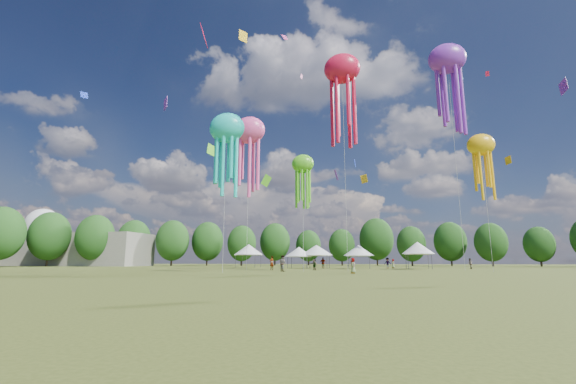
# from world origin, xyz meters

# --- Properties ---
(ground) EXTENTS (300.00, 300.00, 0.00)m
(ground) POSITION_xyz_m (0.00, 0.00, 0.00)
(ground) COLOR #384416
(ground) RESTS_ON ground
(spectator_near) EXTENTS (1.16, 1.15, 1.89)m
(spectator_near) POSITION_xyz_m (-7.23, 33.13, 0.94)
(spectator_near) COLOR gray
(spectator_near) RESTS_ON ground
(spectators_far) EXTENTS (28.89, 31.80, 1.92)m
(spectators_far) POSITION_xyz_m (1.93, 48.18, 0.85)
(spectators_far) COLOR gray
(spectators_far) RESTS_ON ground
(festival_tents) EXTENTS (35.48, 12.69, 4.42)m
(festival_tents) POSITION_xyz_m (-5.55, 54.28, 3.11)
(festival_tents) COLOR #47474C
(festival_tents) RESTS_ON ground
(show_kites) EXTENTS (35.01, 18.70, 32.22)m
(show_kites) POSITION_xyz_m (0.68, 37.44, 20.74)
(show_kites) COLOR #18CFC7
(show_kites) RESTS_ON ground
(small_kites) EXTENTS (75.81, 55.19, 44.48)m
(small_kites) POSITION_xyz_m (0.44, 42.69, 29.12)
(small_kites) COLOR #18CFC7
(small_kites) RESTS_ON ground
(treeline) EXTENTS (201.57, 95.24, 13.43)m
(treeline) POSITION_xyz_m (-3.87, 62.51, 6.54)
(treeline) COLOR #38281C
(treeline) RESTS_ON ground
(hangar) EXTENTS (40.00, 12.00, 8.00)m
(hangar) POSITION_xyz_m (-72.00, 72.00, 4.00)
(hangar) COLOR gray
(hangar) RESTS_ON ground
(radome) EXTENTS (9.00, 9.00, 16.00)m
(radome) POSITION_xyz_m (-88.00, 78.00, 9.99)
(radome) COLOR white
(radome) RESTS_ON ground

